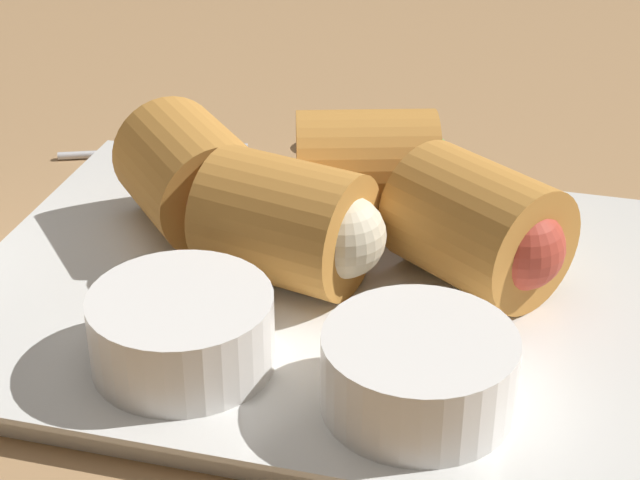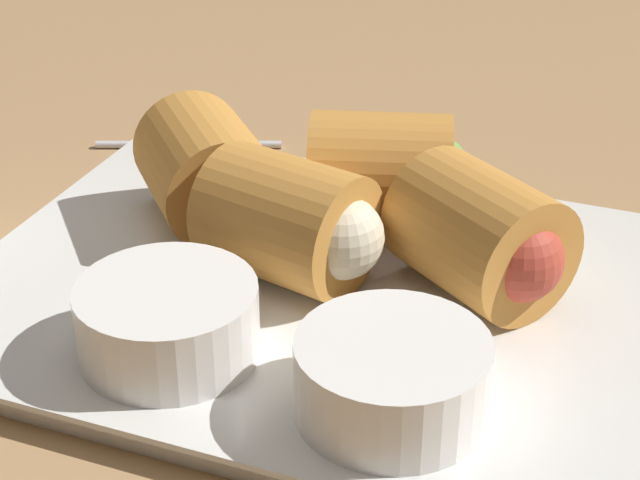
{
  "view_description": "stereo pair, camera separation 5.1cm",
  "coord_description": "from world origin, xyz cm",
  "px_view_note": "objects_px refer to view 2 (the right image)",
  "views": [
    {
      "loc": [
        -13.13,
        42.1,
        31.37
      ],
      "look_at": [
        -1.83,
        -1.22,
        6.0
      ],
      "focal_mm": 60.0,
      "sensor_mm": 36.0,
      "label": 1
    },
    {
      "loc": [
        -17.98,
        40.53,
        31.37
      ],
      "look_at": [
        -1.83,
        -1.22,
        6.0
      ],
      "focal_mm": 60.0,
      "sensor_mm": 36.0,
      "label": 2
    }
  ],
  "objects_px": {
    "dipping_bowl_near": "(168,318)",
    "spoon": "(336,140)",
    "serving_plate": "(320,297)",
    "dipping_bowl_far": "(392,374)"
  },
  "relations": [
    {
      "from": "spoon",
      "to": "serving_plate",
      "type": "bearing_deg",
      "value": 108.11
    },
    {
      "from": "dipping_bowl_far",
      "to": "serving_plate",
      "type": "bearing_deg",
      "value": -52.35
    },
    {
      "from": "serving_plate",
      "to": "dipping_bowl_far",
      "type": "distance_m",
      "value": 0.11
    },
    {
      "from": "serving_plate",
      "to": "dipping_bowl_far",
      "type": "relative_size",
      "value": 4.32
    },
    {
      "from": "dipping_bowl_far",
      "to": "spoon",
      "type": "distance_m",
      "value": 0.29
    },
    {
      "from": "dipping_bowl_near",
      "to": "spoon",
      "type": "height_order",
      "value": "dipping_bowl_near"
    },
    {
      "from": "serving_plate",
      "to": "spoon",
      "type": "bearing_deg",
      "value": -71.89
    },
    {
      "from": "serving_plate",
      "to": "dipping_bowl_far",
      "type": "xyz_separation_m",
      "value": [
        -0.06,
        0.08,
        0.03
      ]
    },
    {
      "from": "dipping_bowl_far",
      "to": "spoon",
      "type": "bearing_deg",
      "value": -65.13
    },
    {
      "from": "serving_plate",
      "to": "dipping_bowl_near",
      "type": "height_order",
      "value": "dipping_bowl_near"
    }
  ]
}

